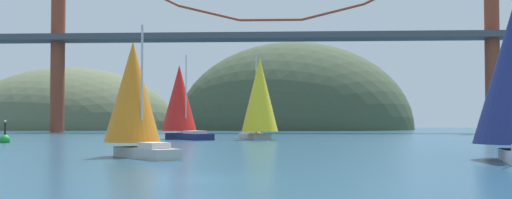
# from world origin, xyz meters

# --- Properties ---
(ground_plane) EXTENTS (360.00, 360.00, 0.00)m
(ground_plane) POSITION_xyz_m (0.00, 0.00, 0.00)
(ground_plane) COLOR navy
(headland_center) EXTENTS (62.08, 44.00, 46.03)m
(headland_center) POSITION_xyz_m (5.00, 135.00, 0.00)
(headland_center) COLOR #425138
(headland_center) RESTS_ON ground_plane
(headland_left) EXTENTS (57.21, 44.00, 33.21)m
(headland_left) POSITION_xyz_m (-55.00, 135.00, 0.00)
(headland_left) COLOR #5B6647
(headland_left) RESTS_ON ground_plane
(suspension_bridge) EXTENTS (121.93, 6.00, 40.51)m
(suspension_bridge) POSITION_xyz_m (-0.00, 95.00, 19.59)
(suspension_bridge) COLOR brown
(suspension_bridge) RESTS_ON ground_plane
(sailboat_red_spinnaker) EXTENTS (8.17, 8.93, 10.58)m
(sailboat_red_spinnaker) POSITION_xyz_m (-10.40, 51.96, 4.80)
(sailboat_red_spinnaker) COLOR #191E4C
(sailboat_red_spinnaker) RESTS_ON ground_plane
(sailboat_yellow_sail) EXTENTS (5.88, 8.88, 10.52)m
(sailboat_yellow_sail) POSITION_xyz_m (-0.26, 50.48, 5.24)
(sailboat_yellow_sail) COLOR #B7B2A8
(sailboat_yellow_sail) RESTS_ON ground_plane
(sailboat_orange_sail) EXTENTS (6.41, 6.98, 8.43)m
(sailboat_orange_sail) POSITION_xyz_m (-6.79, 14.73, 3.92)
(sailboat_orange_sail) COLOR #B7B2A8
(sailboat_orange_sail) RESTS_ON ground_plane
(sailboat_blue_spinnaker) EXTENTS (6.67, 6.47, 7.44)m
(sailboat_blue_spinnaker) POSITION_xyz_m (28.18, 45.16, 3.61)
(sailboat_blue_spinnaker) COLOR black
(sailboat_blue_spinnaker) RESTS_ON ground_plane
(channel_buoy) EXTENTS (1.10, 1.10, 2.64)m
(channel_buoy) POSITION_xyz_m (-26.79, 38.78, 0.37)
(channel_buoy) COLOR green
(channel_buoy) RESTS_ON ground_plane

